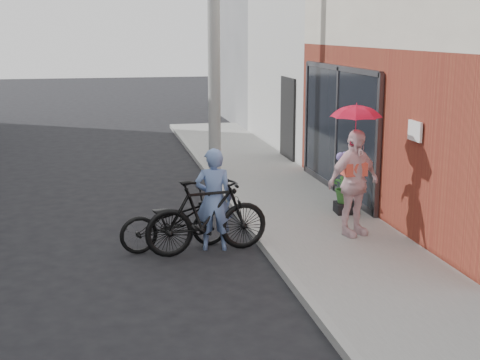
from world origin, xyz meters
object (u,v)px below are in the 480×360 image
object	(u,v)px
bike_right	(207,216)
kimono_woman	(354,183)
utility_pole	(214,21)
bike_left	(175,221)
planter	(345,208)
officer	(214,199)

from	to	relation	value
bike_right	kimono_woman	size ratio (longest dim) A/B	1.13
utility_pole	bike_left	size ratio (longest dim) A/B	4.08
planter	officer	bearing A→B (deg)	-155.66
officer	bike_right	world-z (taller)	officer
kimono_woman	planter	size ratio (longest dim) A/B	4.71
bike_left	kimono_woman	bearing A→B (deg)	-104.43
officer	planter	bearing A→B (deg)	-145.98
bike_left	kimono_woman	xyz separation A→B (m)	(2.79, -0.22, 0.51)
planter	utility_pole	bearing A→B (deg)	111.77
utility_pole	bike_right	size ratio (longest dim) A/B	3.68
officer	bike_left	world-z (taller)	officer
utility_pole	planter	world-z (taller)	utility_pole
officer	planter	xyz separation A→B (m)	(2.57, 1.16, -0.58)
utility_pole	bike_right	xyz separation A→B (m)	(-1.05, -5.43, -2.93)
officer	kimono_woman	size ratio (longest dim) A/B	0.94
utility_pole	planter	size ratio (longest dim) A/B	19.53
utility_pole	officer	world-z (taller)	utility_pole
bike_right	kimono_woman	world-z (taller)	kimono_woman
officer	utility_pole	bearing A→B (deg)	-90.19
bike_right	bike_left	bearing A→B (deg)	50.21
officer	planter	size ratio (longest dim) A/B	4.41
utility_pole	kimono_woman	xyz separation A→B (m)	(1.29, -5.36, -2.54)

